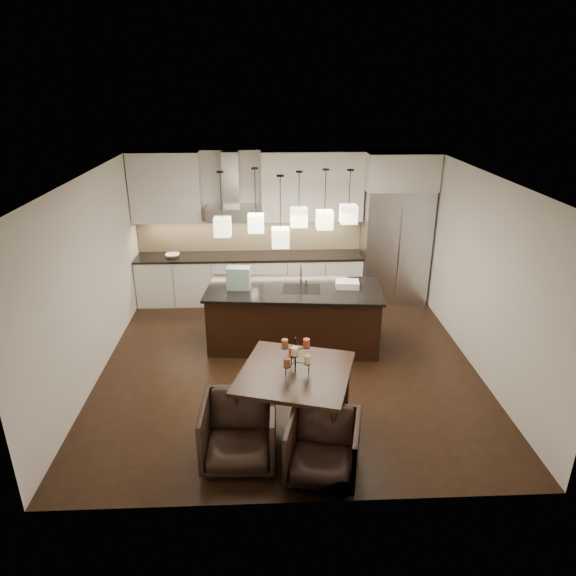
{
  "coord_description": "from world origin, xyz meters",
  "views": [
    {
      "loc": [
        -0.31,
        -6.74,
        3.98
      ],
      "look_at": [
        0.0,
        0.2,
        1.15
      ],
      "focal_mm": 32.0,
      "sensor_mm": 36.0,
      "label": 1
    }
  ],
  "objects_px": {
    "armchair_left": "(239,432)",
    "armchair_right": "(323,447)",
    "refrigerator": "(394,246)",
    "island_body": "(294,318)",
    "dining_table": "(295,398)"
  },
  "relations": [
    {
      "from": "refrigerator",
      "to": "dining_table",
      "type": "relative_size",
      "value": 1.69
    },
    {
      "from": "island_body",
      "to": "dining_table",
      "type": "bearing_deg",
      "value": -87.37
    },
    {
      "from": "island_body",
      "to": "armchair_right",
      "type": "relative_size",
      "value": 3.43
    },
    {
      "from": "dining_table",
      "to": "armchair_left",
      "type": "bearing_deg",
      "value": -121.08
    },
    {
      "from": "dining_table",
      "to": "armchair_left",
      "type": "distance_m",
      "value": 0.89
    },
    {
      "from": "refrigerator",
      "to": "armchair_right",
      "type": "bearing_deg",
      "value": -111.28
    },
    {
      "from": "refrigerator",
      "to": "dining_table",
      "type": "xyz_separation_m",
      "value": [
        -2.09,
        -3.86,
        -0.69
      ]
    },
    {
      "from": "armchair_left",
      "to": "armchair_right",
      "type": "xyz_separation_m",
      "value": [
        0.9,
        -0.26,
        -0.03
      ]
    },
    {
      "from": "dining_table",
      "to": "island_body",
      "type": "bearing_deg",
      "value": 103.44
    },
    {
      "from": "dining_table",
      "to": "armchair_right",
      "type": "distance_m",
      "value": 0.9
    },
    {
      "from": "refrigerator",
      "to": "armchair_right",
      "type": "relative_size",
      "value": 2.81
    },
    {
      "from": "armchair_right",
      "to": "armchair_left",
      "type": "bearing_deg",
      "value": 177.01
    },
    {
      "from": "refrigerator",
      "to": "island_body",
      "type": "height_order",
      "value": "refrigerator"
    },
    {
      "from": "refrigerator",
      "to": "island_body",
      "type": "bearing_deg",
      "value": -138.74
    },
    {
      "from": "refrigerator",
      "to": "armchair_left",
      "type": "distance_m",
      "value": 5.29
    }
  ]
}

